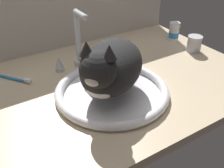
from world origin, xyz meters
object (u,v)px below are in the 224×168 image
Objects in this scene: cat at (110,68)px; metal_jar at (194,44)px; faucet at (79,46)px; sink_basin at (112,91)px; pill_bottle at (174,32)px; toothbrush at (9,77)px.

cat is 49.44cm from metal_jar.
sink_basin is at bearing -90.00° from faucet.
pill_bottle reaches higher than metal_jar.
faucet is at bearing -9.78° from toothbrush.
faucet reaches higher than metal_jar.
faucet is 27.04cm from toothbrush.
sink_basin is 23.90cm from faucet.
faucet is 48.61cm from metal_jar.
metal_jar is (47.80, 10.17, -7.51)cm from cat.
sink_basin is 2.26× the size of toothbrush.
cat reaches higher than pill_bottle.
sink_basin is 37.33cm from toothbrush.
metal_jar is (46.34, 9.02, 2.14)cm from sink_basin.
toothbrush is (-24.07, 28.38, -10.28)cm from cat.
sink_basin is at bearing -154.79° from pill_bottle.
toothbrush is (-25.53, 27.22, -0.63)cm from sink_basin.
pill_bottle is at bearing -3.92° from toothbrush.
toothbrush is at bearing 165.79° from metal_jar.
faucet is at bearing 90.00° from sink_basin.
toothbrush is at bearing 130.31° from cat.
sink_basin is 4.35× the size of pill_bottle.
faucet is at bearing 163.41° from metal_jar.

